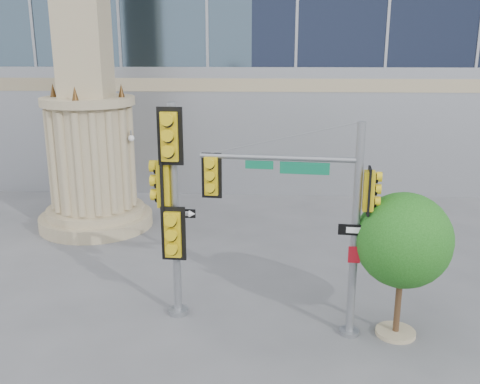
{
  "coord_description": "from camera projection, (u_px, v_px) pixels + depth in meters",
  "views": [
    {
      "loc": [
        0.75,
        -10.92,
        7.02
      ],
      "look_at": [
        0.09,
        2.0,
        3.43
      ],
      "focal_mm": 40.0,
      "sensor_mm": 36.0,
      "label": 1
    }
  ],
  "objects": [
    {
      "name": "street_tree",
      "position": [
        405.0,
        244.0,
        12.75
      ],
      "size": [
        2.35,
        2.3,
        3.67
      ],
      "color": "tan",
      "rests_on": "ground"
    },
    {
      "name": "ground",
      "position": [
        232.0,
        357.0,
        12.43
      ],
      "size": [
        120.0,
        120.0,
        0.0
      ],
      "primitive_type": "plane",
      "color": "#545456",
      "rests_on": "ground"
    },
    {
      "name": "secondary_signal_pole",
      "position": [
        171.0,
        196.0,
        13.42
      ],
      "size": [
        0.97,
        0.76,
        5.66
      ],
      "rotation": [
        0.0,
        0.0,
        -0.05
      ],
      "color": "slate",
      "rests_on": "ground"
    },
    {
      "name": "monument",
      "position": [
        87.0,
        86.0,
        19.9
      ],
      "size": [
        4.4,
        4.4,
        16.6
      ],
      "color": "tan",
      "rests_on": "ground"
    },
    {
      "name": "main_signal_pole",
      "position": [
        315.0,
        206.0,
        12.67
      ],
      "size": [
        4.12,
        0.8,
        5.33
      ],
      "rotation": [
        0.0,
        0.0,
        -0.11
      ],
      "color": "slate",
      "rests_on": "ground"
    }
  ]
}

